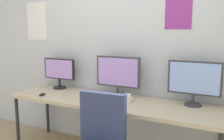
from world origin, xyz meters
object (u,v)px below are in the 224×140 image
Objects in this scene: monitor_center at (118,74)px; coffee_mug at (128,98)px; keyboard_main at (101,105)px; desk at (110,104)px; monitor_right at (194,81)px; monitor_left at (59,71)px; computer_mouse at (42,94)px.

coffee_mug is (0.21, -0.18, -0.23)m from monitor_center.
monitor_center is 0.52m from keyboard_main.
desk is 0.23m from coffee_mug.
monitor_center is 1.02× the size of monitor_right.
coffee_mug is at bearing -9.22° from monitor_left.
desk is 5.13× the size of monitor_left.
monitor_right is 1.04m from keyboard_main.
monitor_left is 0.90m from monitor_center.
keyboard_main is at bearing -90.00° from desk.
coffee_mug is (1.11, -0.18, -0.20)m from monitor_left.
monitor_left is 1.36× the size of keyboard_main.
monitor_right is (1.80, 0.00, 0.03)m from monitor_left.
keyboard_main is (0.00, -0.44, -0.27)m from monitor_center.
coffee_mug reaches higher than desk.
monitor_center is 0.90m from monitor_right.
monitor_center is at bearing 180.00° from monitor_right.
desk is 0.24m from keyboard_main.
monitor_center is 1.59× the size of keyboard_main.
monitor_left reaches higher than coffee_mug.
monitor_right reaches higher than computer_mouse.
keyboard_main is (0.90, -0.44, -0.23)m from monitor_left.
monitor_right is at bearing 13.24° from computer_mouse.
keyboard_main is at bearing -2.06° from computer_mouse.
monitor_right reaches higher than keyboard_main.
coffee_mug is (0.21, 0.26, 0.04)m from keyboard_main.
monitor_right is at bearing -0.00° from monitor_center.
keyboard_main is (-0.90, -0.44, -0.27)m from monitor_right.
computer_mouse is (-0.85, 0.03, 0.01)m from keyboard_main.
desk is at bearing -171.40° from coffee_mug.
desk is at bearing 13.20° from computer_mouse.
desk is 4.51× the size of monitor_right.
coffee_mug reaches higher than keyboard_main.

